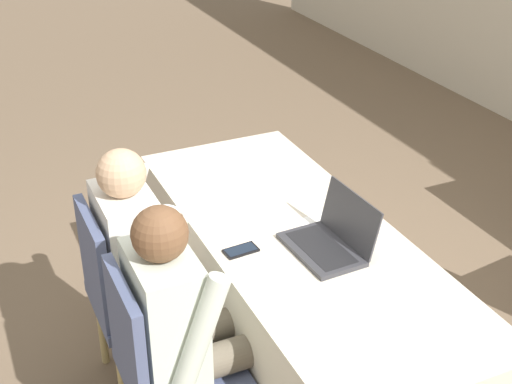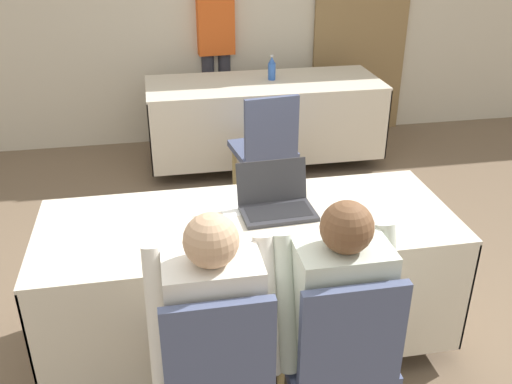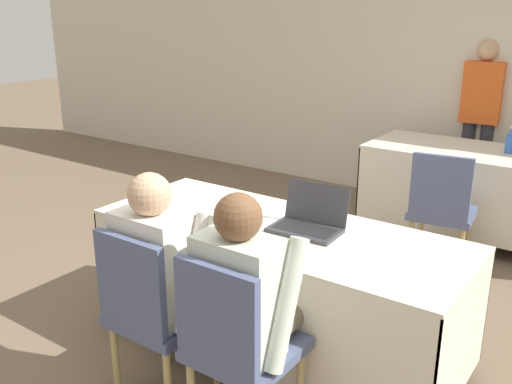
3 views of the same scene
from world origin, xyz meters
name	(u,v)px [view 1 (image 1 of 3)]	position (x,y,z in m)	size (l,w,h in m)	color
ground_plane	(295,369)	(0.00, 0.00, 0.00)	(24.00, 24.00, 0.00)	brown
conference_table_near	(298,269)	(0.00, 0.00, 0.57)	(2.02, 0.79, 0.75)	beige
laptop	(330,240)	(0.15, 0.06, 0.80)	(0.37, 0.29, 0.23)	#333338
cell_phone	(241,250)	(0.02, -0.28, 0.76)	(0.08, 0.14, 0.01)	black
paper_beside_laptop	(337,221)	(-0.03, 0.20, 0.75)	(0.26, 0.33, 0.00)	white
chair_near_left	(127,291)	(-0.25, -0.70, 0.50)	(0.44, 0.44, 0.91)	tan
chair_near_right	(163,363)	(0.25, -0.70, 0.50)	(0.44, 0.44, 0.91)	tan
person_checkered_shirt	(148,255)	(-0.25, -0.60, 0.66)	(0.50, 0.52, 1.17)	#665B4C
person_white_shirt	(187,322)	(0.25, -0.60, 0.66)	(0.50, 0.52, 1.17)	#665B4C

